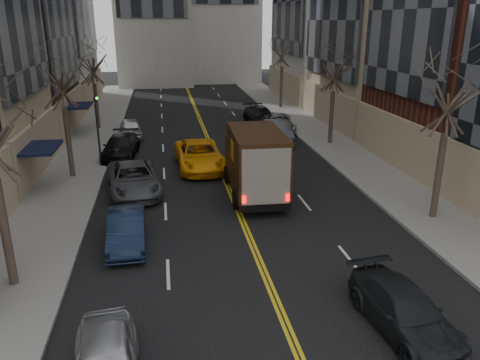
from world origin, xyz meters
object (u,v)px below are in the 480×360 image
object	(u,v)px
pedestrian	(258,196)
ups_truck	(255,163)
observer_sedan	(404,311)
taxi	(199,155)

from	to	relation	value
pedestrian	ups_truck	bearing A→B (deg)	-5.31
ups_truck	observer_sedan	world-z (taller)	ups_truck
ups_truck	observer_sedan	bearing A→B (deg)	-77.85
ups_truck	pedestrian	bearing A→B (deg)	-95.77
observer_sedan	taxi	xyz separation A→B (m)	(-4.66, 17.17, 0.17)
ups_truck	observer_sedan	distance (m)	12.15
observer_sedan	taxi	distance (m)	17.79
taxi	pedestrian	size ratio (longest dim) A/B	3.64
observer_sedan	taxi	world-z (taller)	taxi
observer_sedan	taxi	bearing A→B (deg)	99.67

